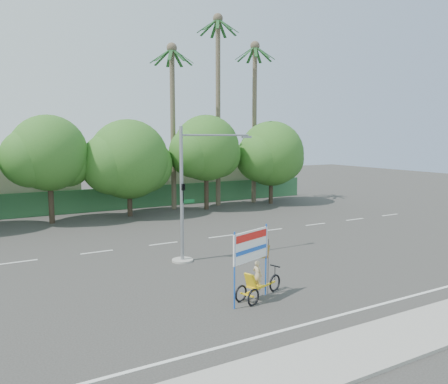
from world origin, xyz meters
TOP-DOWN VIEW (x-y plane):
  - ground at (0.00, 0.00)m, footprint 120.00×120.00m
  - sidewalk_near at (0.00, -7.50)m, footprint 50.00×2.40m
  - fence at (0.00, 21.50)m, footprint 38.00×0.08m
  - building_left at (-10.00, 26.00)m, footprint 12.00×8.00m
  - building_right at (8.00, 26.00)m, footprint 14.00×8.00m
  - tree_left at (-7.05, 18.00)m, footprint 6.66×5.60m
  - tree_center at (-1.05, 18.00)m, footprint 7.62×6.40m
  - tree_right at (5.95, 18.00)m, footprint 6.90×5.80m
  - tree_far_right at (12.95, 18.00)m, footprint 7.38×6.20m
  - palm_tall at (8.00, 19.50)m, footprint 3.73×3.79m
  - palm_mid at (12.00, 19.50)m, footprint 3.73×3.79m
  - palm_short at (3.50, 19.50)m, footprint 3.73×3.79m
  - traffic_signal at (-2.20, 3.98)m, footprint 4.72×1.10m
  - trike_billboard at (-2.14, -2.37)m, footprint 2.93×1.31m

SIDE VIEW (x-z plane):
  - ground at x=0.00m, z-range 0.00..0.00m
  - sidewalk_near at x=0.00m, z-range 0.00..0.12m
  - fence at x=0.00m, z-range 0.00..2.00m
  - trike_billboard at x=-2.14m, z-range -0.30..2.73m
  - building_right at x=8.00m, z-range 0.00..3.60m
  - building_left at x=-10.00m, z-range 0.00..4.00m
  - traffic_signal at x=-2.20m, z-range -0.58..6.42m
  - tree_center at x=-1.05m, z-range 0.54..8.39m
  - tree_far_right at x=12.95m, z-range 0.68..8.61m
  - tree_left at x=-7.05m, z-range 1.02..9.09m
  - tree_right at x=5.95m, z-range 1.06..9.42m
  - palm_short at x=3.50m, z-range 1.64..16.09m
  - palm_mid at x=12.00m, z-range 1.67..17.12m
  - palm_tall at x=8.00m, z-range 1.74..19.19m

